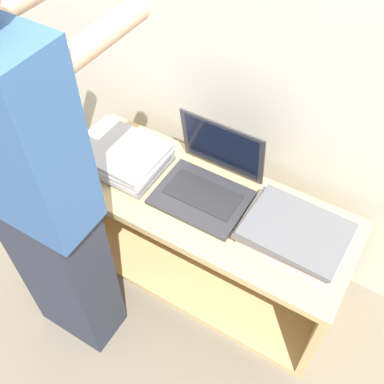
{
  "coord_description": "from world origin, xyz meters",
  "views": [
    {
      "loc": [
        0.57,
        -0.78,
        1.98
      ],
      "look_at": [
        0.0,
        0.17,
        0.68
      ],
      "focal_mm": 42.0,
      "sensor_mm": 36.0,
      "label": 1
    }
  ],
  "objects_px": {
    "laptop_open": "(208,181)",
    "laptop_stack_left": "(121,156)",
    "person": "(40,201)",
    "laptop_stack_right": "(295,234)"
  },
  "relations": [
    {
      "from": "person",
      "to": "laptop_open",
      "type": "bearing_deg",
      "value": 58.71
    },
    {
      "from": "laptop_stack_right",
      "to": "person",
      "type": "xyz_separation_m",
      "value": [
        -0.74,
        -0.49,
        0.25
      ]
    },
    {
      "from": "laptop_open",
      "to": "laptop_stack_right",
      "type": "bearing_deg",
      "value": -7.27
    },
    {
      "from": "laptop_open",
      "to": "laptop_stack_left",
      "type": "xyz_separation_m",
      "value": [
        -0.4,
        -0.06,
        -0.01
      ]
    },
    {
      "from": "laptop_stack_right",
      "to": "person",
      "type": "distance_m",
      "value": 0.92
    },
    {
      "from": "laptop_open",
      "to": "laptop_stack_left",
      "type": "distance_m",
      "value": 0.41
    },
    {
      "from": "laptop_open",
      "to": "laptop_stack_left",
      "type": "bearing_deg",
      "value": -172.25
    },
    {
      "from": "laptop_open",
      "to": "laptop_stack_left",
      "type": "relative_size",
      "value": 0.96
    },
    {
      "from": "laptop_stack_left",
      "to": "laptop_open",
      "type": "bearing_deg",
      "value": 7.75
    },
    {
      "from": "laptop_open",
      "to": "person",
      "type": "height_order",
      "value": "person"
    }
  ]
}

